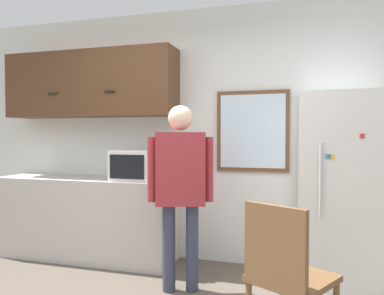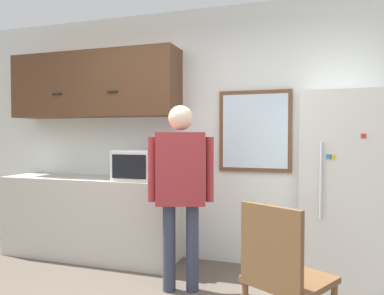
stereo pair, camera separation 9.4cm
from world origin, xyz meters
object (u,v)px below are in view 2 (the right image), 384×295
Objects in this scene: refrigerator at (346,192)px; chair at (282,271)px; person at (181,179)px; microwave at (141,165)px.

refrigerator reaches higher than chair.
refrigerator is 1.28m from chair.
microwave is at bearing 122.72° from person.
refrigerator is 1.83× the size of chair.
microwave is at bearing 178.94° from refrigerator.
chair is at bearing -111.21° from refrigerator.
chair is (-0.44, -1.15, -0.34)m from refrigerator.
refrigerator is (1.35, 0.47, -0.12)m from person.
microwave is 0.57× the size of chair.
chair is (1.53, -1.18, -0.52)m from microwave.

